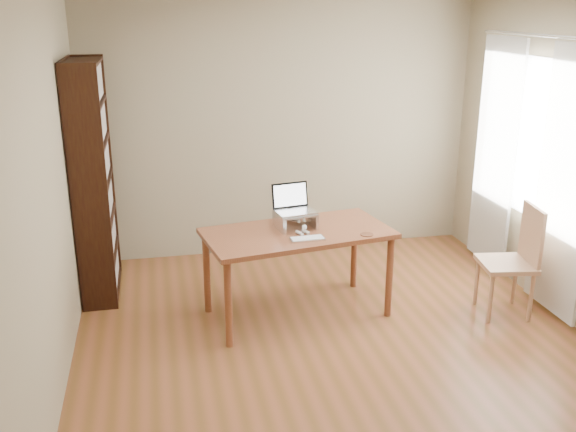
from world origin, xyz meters
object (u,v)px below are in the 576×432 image
(bookshelf, at_px, (94,180))
(keyboard, at_px, (307,239))
(laptop, at_px, (294,204))
(cat, at_px, (291,220))
(desk, at_px, (298,241))
(chair, at_px, (515,256))

(bookshelf, relative_size, keyboard, 7.51)
(laptop, height_order, cat, laptop)
(keyboard, bearing_deg, laptop, 91.41)
(bookshelf, relative_size, desk, 1.29)
(bookshelf, xyz_separation_m, chair, (3.44, -1.21, -0.53))
(desk, distance_m, cat, 0.19)
(bookshelf, height_order, chair, bookshelf)
(bookshelf, distance_m, keyboard, 2.01)
(keyboard, distance_m, chair, 1.78)
(bookshelf, bearing_deg, desk, -27.24)
(desk, xyz_separation_m, keyboard, (0.03, -0.22, 0.10))
(keyboard, height_order, cat, cat)
(bookshelf, relative_size, laptop, 6.02)
(keyboard, relative_size, cat, 0.59)
(keyboard, xyz_separation_m, cat, (-0.06, 0.33, 0.05))
(bookshelf, xyz_separation_m, cat, (1.62, -0.74, -0.24))
(chair, bearing_deg, cat, 174.34)
(desk, bearing_deg, chair, -20.82)
(desk, xyz_separation_m, laptop, (-0.00, 0.14, 0.28))
(keyboard, relative_size, chair, 0.29)
(desk, relative_size, keyboard, 5.82)
(desk, height_order, laptop, laptop)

